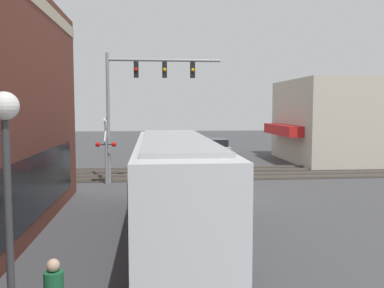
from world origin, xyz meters
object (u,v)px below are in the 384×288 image
parked_car_red (162,158)px  pedestrian_at_crossing (138,167)px  parked_car_silver (217,147)px  city_bus (175,182)px  streetlamp (8,212)px  crossing_signal (106,144)px  parked_car_black (159,141)px

parked_car_red → pedestrian_at_crossing: 5.86m
parked_car_red → parked_car_silver: (8.72, -5.40, -0.02)m
parked_car_silver → pedestrian_at_crossing: (-14.35, 7.01, 0.16)m
city_bus → streetlamp: streetlamp is taller
crossing_signal → parked_car_red: bearing=-26.9°
pedestrian_at_crossing → parked_car_black: bearing=-4.3°
streetlamp → city_bus: bearing=-21.7°
city_bus → parked_car_silver: bearing=-12.0°
parked_car_silver → parked_car_black: parked_car_black is taller
crossing_signal → streetlamp: 17.73m
streetlamp → parked_car_red: (24.36, -3.02, -2.07)m
crossing_signal → parked_car_black: crossing_signal is taller
city_bus → parked_car_black: 32.64m
crossing_signal → streetlamp: streetlamp is taller
parked_car_red → pedestrian_at_crossing: bearing=164.0°
city_bus → parked_car_red: 16.83m
parked_car_silver → streetlamp: bearing=165.7°
streetlamp → parked_car_black: streetlamp is taller
parked_car_red → parked_car_black: size_ratio=1.12×
parked_car_red → pedestrian_at_crossing: size_ratio=2.93×
parked_car_black → pedestrian_at_crossing: 21.52m
city_bus → parked_car_black: bearing=-0.0°
parked_car_red → parked_car_black: 15.83m
parked_car_red → crossing_signal: bearing=153.1°
crossing_signal → parked_car_red: size_ratio=0.78×
city_bus → parked_car_red: bearing=-0.0°
crossing_signal → parked_car_black: 22.77m
streetlamp → parked_car_black: 40.35m
city_bus → pedestrian_at_crossing: 11.33m
parked_car_red → pedestrian_at_crossing: (-5.63, 1.61, 0.14)m
parked_car_black → pedestrian_at_crossing: pedestrian_at_crossing is taller
parked_car_black → pedestrian_at_crossing: (-21.46, 1.61, 0.14)m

